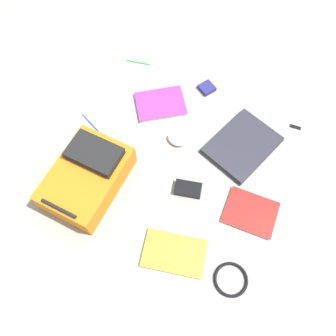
# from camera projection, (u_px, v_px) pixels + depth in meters

# --- Properties ---
(ground_plane) EXTENTS (3.53, 3.53, 0.00)m
(ground_plane) POSITION_uv_depth(u_px,v_px,m) (172.00, 162.00, 1.73)
(ground_plane) COLOR gray
(backpack) EXTENTS (0.44, 0.31, 0.18)m
(backpack) POSITION_uv_depth(u_px,v_px,m) (88.00, 176.00, 1.61)
(backpack) COLOR orange
(backpack) RESTS_ON ground_plane
(laptop) EXTENTS (0.41, 0.35, 0.03)m
(laptop) POSITION_uv_depth(u_px,v_px,m) (242.00, 145.00, 1.75)
(laptop) COLOR #24242C
(laptop) RESTS_ON ground_plane
(book_manual) EXTENTS (0.24, 0.31, 0.02)m
(book_manual) POSITION_uv_depth(u_px,v_px,m) (174.00, 253.00, 1.52)
(book_manual) COLOR silver
(book_manual) RESTS_ON ground_plane
(book_comic) EXTENTS (0.22, 0.26, 0.02)m
(book_comic) POSITION_uv_depth(u_px,v_px,m) (251.00, 212.00, 1.60)
(book_comic) COLOR silver
(book_comic) RESTS_ON ground_plane
(book_red) EXTENTS (0.31, 0.32, 0.02)m
(book_red) POSITION_uv_depth(u_px,v_px,m) (161.00, 104.00, 1.86)
(book_red) COLOR silver
(book_red) RESTS_ON ground_plane
(computer_mouse) EXTENTS (0.08, 0.10, 0.03)m
(computer_mouse) POSITION_uv_depth(u_px,v_px,m) (176.00, 140.00, 1.76)
(computer_mouse) COLOR silver
(computer_mouse) RESTS_ON ground_plane
(cable_coil) EXTENTS (0.15, 0.15, 0.01)m
(cable_coil) POSITION_uv_depth(u_px,v_px,m) (231.00, 280.00, 1.48)
(cable_coil) COLOR black
(cable_coil) RESTS_ON ground_plane
(power_brick) EXTENTS (0.11, 0.14, 0.03)m
(power_brick) POSITION_uv_depth(u_px,v_px,m) (188.00, 189.00, 1.65)
(power_brick) COLOR black
(power_brick) RESTS_ON ground_plane
(pen_black) EXTENTS (0.05, 0.14, 0.01)m
(pen_black) POSITION_uv_depth(u_px,v_px,m) (138.00, 62.00, 2.00)
(pen_black) COLOR #198C33
(pen_black) RESTS_ON ground_plane
(pen_blue) EXTENTS (0.05, 0.14, 0.01)m
(pen_blue) POSITION_uv_depth(u_px,v_px,m) (90.00, 123.00, 1.82)
(pen_blue) COLOR #1933B2
(pen_blue) RESTS_ON ground_plane
(earbud_pouch) EXTENTS (0.10, 0.10, 0.02)m
(earbud_pouch) POSITION_uv_depth(u_px,v_px,m) (207.00, 88.00, 1.91)
(earbud_pouch) COLOR navy
(earbud_pouch) RESTS_ON ground_plane
(usb_stick) EXTENTS (0.03, 0.06, 0.01)m
(usb_stick) POSITION_uv_depth(u_px,v_px,m) (295.00, 127.00, 1.81)
(usb_stick) COLOR black
(usb_stick) RESTS_ON ground_plane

